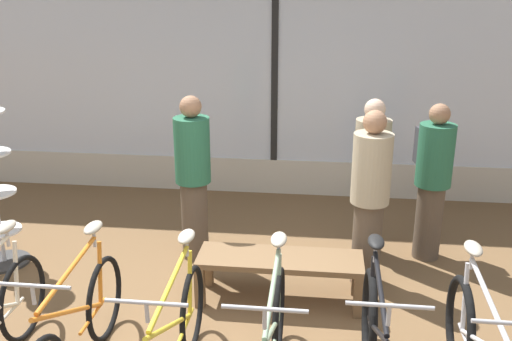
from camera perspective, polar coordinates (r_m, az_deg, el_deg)
name	(u,v)px	position (r m, az deg, el deg)	size (l,w,h in m)	color
shop_back_wall	(275,66)	(7.02, 1.90, 10.42)	(12.00, 0.08, 3.20)	beige
bicycle_left	(77,331)	(4.20, -17.43, -15.02)	(0.46, 1.68, 1.01)	black
display_bench	(280,264)	(4.91, 2.41, -9.37)	(1.40, 0.44, 0.41)	brown
customer_near_rack	(370,196)	(5.08, 11.31, -2.53)	(0.41, 0.41, 1.61)	brown
customer_by_window	(193,176)	(5.48, -6.31, -0.52)	(0.39, 0.39, 1.63)	brown
customer_mid_floor	(432,177)	(5.73, 17.22, -0.62)	(0.38, 0.52, 1.56)	brown
customer_near_bench	(370,175)	(5.66, 11.38, -0.47)	(0.45, 0.45, 1.58)	#424C6B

